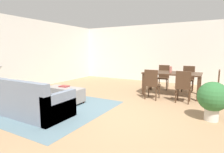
# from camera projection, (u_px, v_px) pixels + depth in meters

# --- Properties ---
(ground_plane) EXTENTS (10.80, 10.80, 0.00)m
(ground_plane) POSITION_uv_depth(u_px,v_px,m) (120.00, 116.00, 4.13)
(ground_plane) COLOR #9E7A56
(wall_back) EXTENTS (9.00, 0.12, 2.70)m
(wall_back) POSITION_uv_depth(u_px,v_px,m) (168.00, 53.00, 8.26)
(wall_back) COLOR silver
(wall_back) RESTS_ON ground_plane
(wall_left) EXTENTS (0.12, 11.00, 2.70)m
(wall_left) POSITION_uv_depth(u_px,v_px,m) (15.00, 54.00, 6.53)
(wall_left) COLOR silver
(wall_left) RESTS_ON ground_plane
(area_rug) EXTENTS (3.00, 2.80, 0.01)m
(area_rug) POSITION_uv_depth(u_px,v_px,m) (50.00, 107.00, 4.74)
(area_rug) COLOR slate
(area_rug) RESTS_ON ground_plane
(couch) EXTENTS (2.03, 0.89, 0.86)m
(couch) POSITION_uv_depth(u_px,v_px,m) (28.00, 102.00, 4.19)
(couch) COLOR slate
(couch) RESTS_ON ground_plane
(ottoman_table) EXTENTS (1.15, 0.46, 0.43)m
(ottoman_table) POSITION_uv_depth(u_px,v_px,m) (65.00, 94.00, 5.18)
(ottoman_table) COLOR gray
(ottoman_table) RESTS_ON ground_plane
(dining_table) EXTENTS (1.80, 0.99, 0.76)m
(dining_table) POSITION_uv_depth(u_px,v_px,m) (172.00, 75.00, 6.00)
(dining_table) COLOR #422B1C
(dining_table) RESTS_ON ground_plane
(dining_chair_near_left) EXTENTS (0.41, 0.41, 0.92)m
(dining_chair_near_left) POSITION_uv_depth(u_px,v_px,m) (152.00, 83.00, 5.44)
(dining_chair_near_left) COLOR #422B1C
(dining_chair_near_left) RESTS_ON ground_plane
(dining_chair_near_right) EXTENTS (0.40, 0.40, 0.92)m
(dining_chair_near_right) POSITION_uv_depth(u_px,v_px,m) (183.00, 85.00, 5.08)
(dining_chair_near_right) COLOR #422B1C
(dining_chair_near_right) RESTS_ON ground_plane
(dining_chair_far_left) EXTENTS (0.42, 0.42, 0.92)m
(dining_chair_far_left) POSITION_uv_depth(u_px,v_px,m) (163.00, 76.00, 6.98)
(dining_chair_far_left) COLOR #422B1C
(dining_chair_far_left) RESTS_ON ground_plane
(dining_chair_far_right) EXTENTS (0.40, 0.40, 0.92)m
(dining_chair_far_right) POSITION_uv_depth(u_px,v_px,m) (188.00, 77.00, 6.59)
(dining_chair_far_right) COLOR #422B1C
(dining_chair_far_right) RESTS_ON ground_plane
(dining_chair_head_east) EXTENTS (0.41, 0.41, 0.92)m
(dining_chair_head_east) POSITION_uv_depth(u_px,v_px,m) (215.00, 83.00, 5.40)
(dining_chair_head_east) COLOR #422B1C
(dining_chair_head_east) RESTS_ON ground_plane
(vase_centerpiece) EXTENTS (0.08, 0.08, 0.20)m
(vase_centerpiece) POSITION_uv_depth(u_px,v_px,m) (171.00, 69.00, 5.96)
(vase_centerpiece) COLOR #B26659
(vase_centerpiece) RESTS_ON dining_table
(book_on_ottoman) EXTENTS (0.28, 0.23, 0.03)m
(book_on_ottoman) POSITION_uv_depth(u_px,v_px,m) (64.00, 86.00, 5.24)
(book_on_ottoman) COLOR maroon
(book_on_ottoman) RESTS_ON ottoman_table
(potted_plant) EXTENTS (0.63, 0.63, 0.84)m
(potted_plant) POSITION_uv_depth(u_px,v_px,m) (213.00, 98.00, 3.79)
(potted_plant) COLOR beige
(potted_plant) RESTS_ON ground_plane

